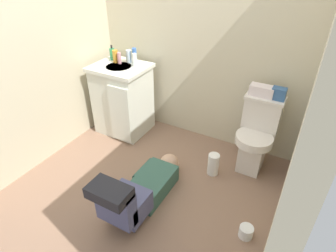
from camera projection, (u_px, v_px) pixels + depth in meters
ground_plane at (144, 189)px, 2.71m from camera, size 2.80×3.17×0.04m
wall_back at (200, 31)px, 2.87m from camera, size 2.46×0.08×2.40m
wall_left at (26, 43)px, 2.53m from camera, size 0.08×2.17×2.40m
wall_right at (316, 105)px, 1.56m from camera, size 0.08×2.17×2.40m
toilet at (256, 135)px, 2.78m from camera, size 0.36×0.46×0.75m
vanity_cabinet at (123, 99)px, 3.32m from camera, size 0.60×0.53×0.82m
faucet at (127, 57)px, 3.19m from camera, size 0.02×0.02×0.10m
person_plumber at (140, 190)px, 2.43m from camera, size 0.39×1.06×0.52m
tissue_box at (262, 91)px, 2.63m from camera, size 0.22×0.11×0.10m
toiletry_bag at (279, 94)px, 2.56m from camera, size 0.12×0.09×0.11m
soap_dispenser at (112, 54)px, 3.24m from camera, size 0.06×0.06×0.17m
bottle_amber at (115, 56)px, 3.16m from camera, size 0.06×0.06×0.14m
bottle_pink at (119, 58)px, 3.13m from camera, size 0.04×0.04×0.13m
bottle_clear at (129, 56)px, 3.16m from camera, size 0.06×0.06×0.14m
bottle_blue at (135, 56)px, 3.11m from camera, size 0.05×0.05×0.18m
bottle_white at (135, 60)px, 3.05m from camera, size 0.05×0.05×0.14m
paper_towel_roll at (213, 164)px, 2.80m from camera, size 0.11×0.11×0.23m
toilet_paper_roll at (246, 232)px, 2.22m from camera, size 0.11×0.11×0.10m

